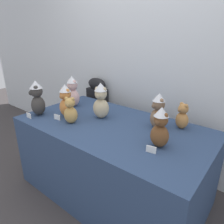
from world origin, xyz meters
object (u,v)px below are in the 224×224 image
object	(u,v)px
teddy_bear_chestnut	(160,128)
teddy_bear_caramel	(182,117)
teddy_bear_blush	(73,92)
display_table	(112,160)
teddy_bear_honey	(70,111)
teddy_bear_mocha	(158,111)
teddy_bear_ginger	(66,101)
instrument_case	(98,113)
teddy_bear_charcoal	(37,98)
teddy_bear_sand	(101,101)

from	to	relation	value
teddy_bear_chestnut	teddy_bear_caramel	world-z (taller)	teddy_bear_chestnut
teddy_bear_chestnut	teddy_bear_blush	distance (m)	1.17
display_table	teddy_bear_chestnut	bearing A→B (deg)	-9.45
display_table	teddy_bear_honey	bearing A→B (deg)	-147.71
teddy_bear_mocha	teddy_bear_ginger	world-z (taller)	teddy_bear_ginger
instrument_case	teddy_bear_charcoal	world-z (taller)	teddy_bear_charcoal
display_table	teddy_bear_caramel	size ratio (longest dim) A/B	7.61
instrument_case	teddy_bear_chestnut	bearing A→B (deg)	-28.54
teddy_bear_sand	teddy_bear_blush	xyz separation A→B (m)	(-0.47, 0.07, -0.00)
instrument_case	teddy_bear_sand	size ratio (longest dim) A/B	2.81
teddy_bear_ginger	teddy_bear_sand	bearing A→B (deg)	29.76
display_table	teddy_bear_chestnut	distance (m)	0.72
instrument_case	display_table	bearing A→B (deg)	-38.92
teddy_bear_charcoal	teddy_bear_blush	bearing A→B (deg)	114.56
teddy_bear_blush	teddy_bear_charcoal	distance (m)	0.40
display_table	teddy_bear_caramel	xyz separation A→B (m)	(0.51, 0.32, 0.47)
teddy_bear_honey	teddy_bear_charcoal	bearing A→B (deg)	162.99
instrument_case	teddy_bear_honey	bearing A→B (deg)	-62.21
teddy_bear_ginger	teddy_bear_caramel	distance (m)	1.07
teddy_bear_mocha	teddy_bear_blush	distance (m)	1.00
teddy_bear_caramel	display_table	bearing A→B (deg)	-120.93
teddy_bear_sand	teddy_bear_charcoal	size ratio (longest dim) A/B	0.99
teddy_bear_ginger	teddy_bear_honey	bearing A→B (deg)	-30.08
teddy_bear_ginger	teddy_bear_blush	xyz separation A→B (m)	(-0.18, 0.25, 0.01)
teddy_bear_ginger	teddy_bear_charcoal	bearing A→B (deg)	-151.68
teddy_bear_sand	teddy_bear_ginger	xyz separation A→B (m)	(-0.29, -0.18, -0.01)
teddy_bear_chestnut	teddy_bear_sand	xyz separation A→B (m)	(-0.68, 0.15, 0.02)
display_table	teddy_bear_mocha	size ratio (longest dim) A/B	5.57
teddy_bear_mocha	teddy_bear_charcoal	size ratio (longest dim) A/B	0.89
instrument_case	teddy_bear_honey	world-z (taller)	teddy_bear_honey
instrument_case	teddy_bear_caramel	world-z (taller)	instrument_case
teddy_bear_chestnut	teddy_bear_sand	world-z (taller)	teddy_bear_sand
teddy_bear_caramel	teddy_bear_charcoal	bearing A→B (deg)	-127.48
teddy_bear_honey	teddy_bear_caramel	world-z (taller)	teddy_bear_honey
teddy_bear_sand	teddy_bear_charcoal	xyz separation A→B (m)	(-0.53, -0.33, 0.00)
teddy_bear_blush	teddy_bear_caramel	distance (m)	1.18
display_table	teddy_bear_blush	distance (m)	0.85
instrument_case	teddy_bear_ginger	xyz separation A→B (m)	(0.26, -0.72, 0.40)
instrument_case	teddy_bear_chestnut	world-z (taller)	teddy_bear_chestnut
instrument_case	teddy_bear_mocha	world-z (taller)	teddy_bear_mocha
teddy_bear_mocha	teddy_bear_blush	bearing A→B (deg)	-147.58
teddy_bear_blush	teddy_bear_charcoal	xyz separation A→B (m)	(-0.06, -0.39, 0.00)
teddy_bear_mocha	teddy_bear_chestnut	bearing A→B (deg)	-31.55
teddy_bear_caramel	teddy_bear_sand	bearing A→B (deg)	-132.72
display_table	teddy_bear_charcoal	distance (m)	0.93
instrument_case	teddy_bear_blush	bearing A→B (deg)	-80.65
teddy_bear_ginger	teddy_bear_honey	size ratio (longest dim) A/B	1.30
display_table	teddy_bear_sand	bearing A→B (deg)	161.12
instrument_case	teddy_bear_charcoal	bearing A→B (deg)	-88.94
teddy_bear_sand	display_table	bearing A→B (deg)	-36.22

